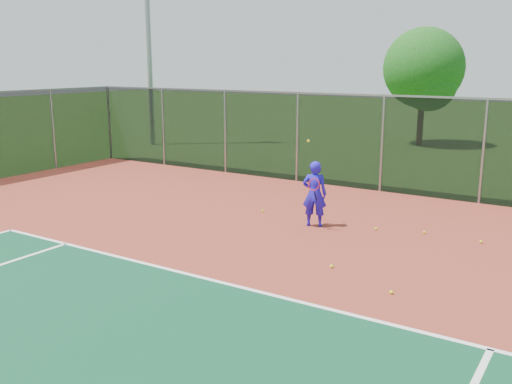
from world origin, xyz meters
TOP-DOWN VIEW (x-y plane):
  - court_apron at (0.00, 2.00)m, footprint 30.00×20.00m
  - fence_back at (0.00, 12.00)m, footprint 30.00×0.06m
  - tennis_player at (-2.97, 7.31)m, footprint 0.69×0.69m
  - practice_ball_1 at (-4.76, 7.78)m, footprint 0.07×0.07m
  - practice_ball_2 at (-1.32, 4.82)m, footprint 0.07×0.07m
  - practice_ball_3 at (-0.45, 8.12)m, footprint 0.07×0.07m
  - practice_ball_4 at (0.13, 4.18)m, footprint 0.07×0.07m
  - practice_ball_5 at (-1.53, 7.79)m, footprint 0.07×0.07m
  - practice_ball_6 at (0.85, 8.07)m, footprint 0.07×0.07m
  - tree_back_left at (-5.05, 23.16)m, footprint 3.89×3.89m

SIDE VIEW (x-z plane):
  - court_apron at x=0.00m, z-range 0.00..0.02m
  - practice_ball_1 at x=-4.76m, z-range 0.02..0.09m
  - practice_ball_2 at x=-1.32m, z-range 0.02..0.09m
  - practice_ball_3 at x=-0.45m, z-range 0.02..0.09m
  - practice_ball_4 at x=0.13m, z-range 0.02..0.09m
  - practice_ball_5 at x=-1.53m, z-range 0.02..0.09m
  - practice_ball_6 at x=0.85m, z-range 0.02..0.09m
  - tennis_player at x=-2.97m, z-range -0.23..1.91m
  - fence_back at x=0.00m, z-range 0.05..3.08m
  - tree_back_left at x=-5.05m, z-range 0.73..6.43m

